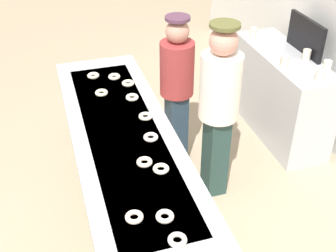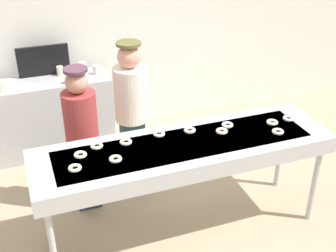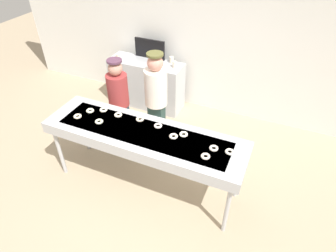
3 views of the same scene
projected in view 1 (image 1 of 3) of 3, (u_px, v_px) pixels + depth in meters
name	position (u px, v px, depth m)	size (l,w,h in m)	color
ground_plane	(130.00, 225.00, 3.89)	(16.00, 16.00, 0.00)	tan
fryer_conveyor	(124.00, 142.00, 3.38)	(2.73, 0.77, 0.99)	#B7BABF
sugar_donut_0	(177.00, 240.00, 2.45)	(0.11, 0.11, 0.03)	white
sugar_donut_1	(161.00, 169.00, 2.96)	(0.11, 0.11, 0.03)	white
sugar_donut_2	(144.00, 162.00, 3.02)	(0.11, 0.11, 0.03)	#FEEBCF
sugar_donut_3	(101.00, 93.00, 3.83)	(0.11, 0.11, 0.03)	#EEF3CA
sugar_donut_4	(165.00, 216.00, 2.60)	(0.11, 0.11, 0.03)	white
sugar_donut_5	(93.00, 76.00, 4.10)	(0.11, 0.11, 0.03)	#FCEEC5
sugar_donut_6	(128.00, 83.00, 3.97)	(0.11, 0.11, 0.03)	#F9ECC4
sugar_donut_7	(132.00, 97.00, 3.76)	(0.11, 0.11, 0.03)	#F7E9CD
sugar_donut_8	(114.00, 77.00, 4.08)	(0.11, 0.11, 0.03)	white
sugar_donut_9	(151.00, 137.00, 3.27)	(0.11, 0.11, 0.03)	white
sugar_donut_10	(145.00, 116.00, 3.51)	(0.11, 0.11, 0.03)	#FDEBC6
sugar_donut_11	(134.00, 217.00, 2.59)	(0.11, 0.11, 0.03)	#F8E1CB
worker_baker	(219.00, 103.00, 3.75)	(0.35, 0.35, 1.68)	#243E3B
worker_assistant	(177.00, 86.00, 4.20)	(0.33, 0.33, 1.56)	#273A4A
prep_counter	(279.00, 94.00, 4.87)	(1.46, 0.50, 0.95)	#B7BABF
paper_cup_0	(253.00, 33.00, 4.96)	(0.08, 0.08, 0.11)	beige
paper_cup_1	(307.00, 55.00, 4.46)	(0.08, 0.08, 0.11)	beige
paper_cup_2	(284.00, 62.00, 4.33)	(0.08, 0.08, 0.11)	beige
paper_cup_3	(327.00, 66.00, 4.25)	(0.08, 0.08, 0.11)	beige
paper_cup_4	(320.00, 75.00, 4.10)	(0.08, 0.08, 0.11)	beige
menu_display	(306.00, 36.00, 4.55)	(0.62, 0.04, 0.37)	black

